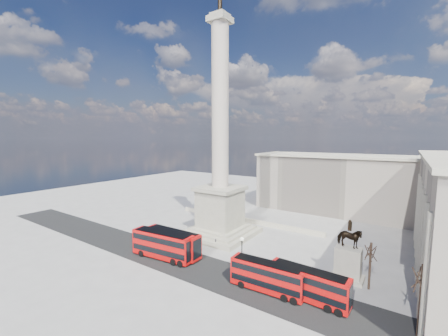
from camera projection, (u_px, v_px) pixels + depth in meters
ground at (207, 241)px, 56.84m from camera, size 180.00×180.00×0.00m
asphalt_road at (194, 266)px, 45.82m from camera, size 120.00×9.00×0.01m
nelsons_column at (220, 177)px, 59.57m from camera, size 14.00×14.00×49.85m
balustrade_wall at (245, 220)px, 69.98m from camera, size 40.00×0.60×1.10m
building_northeast at (348, 184)px, 77.81m from camera, size 51.00×17.00×16.60m
red_bus_a at (173, 242)px, 49.84m from camera, size 11.54×2.86×4.67m
red_bus_b at (163, 245)px, 48.49m from camera, size 12.14×3.90×4.84m
red_bus_c at (267, 276)px, 38.02m from camera, size 10.49×2.83×4.22m
red_bus_d at (309, 284)px, 35.94m from camera, size 10.50×2.95×4.21m
victorian_lamp at (242, 254)px, 42.00m from camera, size 0.54×0.54×6.25m
equestrian_statue at (348, 259)px, 41.28m from camera, size 4.51×3.38×9.25m
bare_tree_near at (422, 277)px, 28.69m from camera, size 1.97×1.97×8.62m
bare_tree_mid at (371, 251)px, 38.27m from camera, size 1.89×1.89×7.16m
pedestrian_walking at (301, 282)px, 39.18m from camera, size 0.63×0.46×1.63m
pedestrian_standing at (343, 283)px, 38.69m from camera, size 1.14×1.13×1.85m
pedestrian_crossing at (216, 243)px, 54.17m from camera, size 0.58×0.97×1.54m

